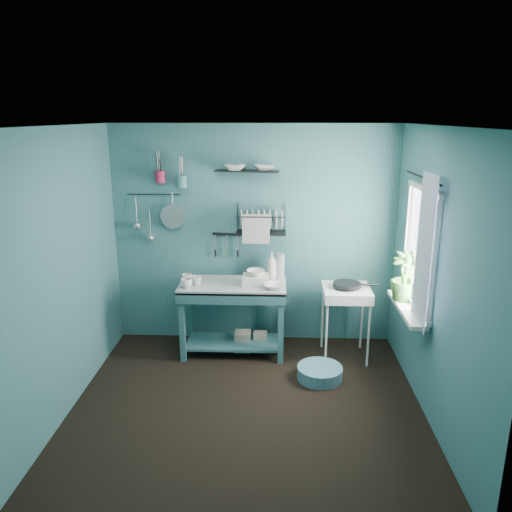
{
  "coord_description": "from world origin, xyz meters",
  "views": [
    {
      "loc": [
        0.25,
        -4.03,
        2.58
      ],
      "look_at": [
        0.05,
        0.85,
        1.2
      ],
      "focal_mm": 35.0,
      "sensor_mm": 36.0,
      "label": 1
    }
  ],
  "objects_px": {
    "storage_tin_large": "(243,341)",
    "storage_tin_small": "(260,341)",
    "mug_right": "(187,278)",
    "utensil_cup_teal": "(182,182)",
    "potted_plant": "(405,276)",
    "hotplate_stand": "(345,323)",
    "mug_left": "(186,283)",
    "mug_mid": "(197,281)",
    "dish_rack": "(261,219)",
    "work_counter": "(233,318)",
    "utensil_cup_magenta": "(160,177)",
    "wash_tub": "(256,280)",
    "water_bottle": "(281,266)",
    "colander": "(173,216)",
    "frying_pan": "(347,284)",
    "soap_bottle": "(272,265)",
    "floor_basin": "(320,373)"
  },
  "relations": [
    {
      "from": "storage_tin_large",
      "to": "floor_basin",
      "type": "distance_m",
      "value": 1.03
    },
    {
      "from": "frying_pan",
      "to": "potted_plant",
      "type": "height_order",
      "value": "potted_plant"
    },
    {
      "from": "potted_plant",
      "to": "mug_right",
      "type": "bearing_deg",
      "value": 168.22
    },
    {
      "from": "work_counter",
      "to": "utensil_cup_magenta",
      "type": "relative_size",
      "value": 8.88
    },
    {
      "from": "work_counter",
      "to": "utensil_cup_magenta",
      "type": "xyz_separation_m",
      "value": [
        -0.81,
        0.32,
        1.52
      ]
    },
    {
      "from": "soap_bottle",
      "to": "floor_basin",
      "type": "relative_size",
      "value": 0.65
    },
    {
      "from": "potted_plant",
      "to": "hotplate_stand",
      "type": "bearing_deg",
      "value": 140.39
    },
    {
      "from": "mug_right",
      "to": "dish_rack",
      "type": "bearing_deg",
      "value": 18.88
    },
    {
      "from": "mug_left",
      "to": "frying_pan",
      "type": "xyz_separation_m",
      "value": [
        1.71,
        0.1,
        -0.03
      ]
    },
    {
      "from": "utensil_cup_magenta",
      "to": "utensil_cup_teal",
      "type": "bearing_deg",
      "value": 0.0
    },
    {
      "from": "mug_left",
      "to": "dish_rack",
      "type": "relative_size",
      "value": 0.22
    },
    {
      "from": "hotplate_stand",
      "to": "storage_tin_large",
      "type": "bearing_deg",
      "value": 168.86
    },
    {
      "from": "mug_right",
      "to": "utensil_cup_teal",
      "type": "distance_m",
      "value": 1.06
    },
    {
      "from": "mug_mid",
      "to": "dish_rack",
      "type": "relative_size",
      "value": 0.18
    },
    {
      "from": "soap_bottle",
      "to": "frying_pan",
      "type": "xyz_separation_m",
      "value": [
        0.81,
        -0.26,
        -0.13
      ]
    },
    {
      "from": "mug_mid",
      "to": "dish_rack",
      "type": "height_order",
      "value": "dish_rack"
    },
    {
      "from": "storage_tin_small",
      "to": "dish_rack",
      "type": "bearing_deg",
      "value": 90.78
    },
    {
      "from": "potted_plant",
      "to": "floor_basin",
      "type": "height_order",
      "value": "potted_plant"
    },
    {
      "from": "mug_mid",
      "to": "wash_tub",
      "type": "bearing_deg",
      "value": 3.63
    },
    {
      "from": "mug_mid",
      "to": "potted_plant",
      "type": "height_order",
      "value": "potted_plant"
    },
    {
      "from": "work_counter",
      "to": "wash_tub",
      "type": "distance_m",
      "value": 0.52
    },
    {
      "from": "utensil_cup_teal",
      "to": "floor_basin",
      "type": "bearing_deg",
      "value": -30.55
    },
    {
      "from": "work_counter",
      "to": "potted_plant",
      "type": "height_order",
      "value": "potted_plant"
    },
    {
      "from": "floor_basin",
      "to": "mug_mid",
      "type": "bearing_deg",
      "value": 158.89
    },
    {
      "from": "mug_left",
      "to": "mug_mid",
      "type": "bearing_deg",
      "value": 45.0
    },
    {
      "from": "mug_right",
      "to": "soap_bottle",
      "type": "distance_m",
      "value": 0.95
    },
    {
      "from": "dish_rack",
      "to": "potted_plant",
      "type": "relative_size",
      "value": 1.14
    },
    {
      "from": "mug_left",
      "to": "frying_pan",
      "type": "bearing_deg",
      "value": 3.5
    },
    {
      "from": "wash_tub",
      "to": "soap_bottle",
      "type": "bearing_deg",
      "value": 52.31
    },
    {
      "from": "utensil_cup_teal",
      "to": "colander",
      "type": "distance_m",
      "value": 0.41
    },
    {
      "from": "mug_left",
      "to": "mug_mid",
      "type": "distance_m",
      "value": 0.14
    },
    {
      "from": "storage_tin_small",
      "to": "floor_basin",
      "type": "bearing_deg",
      "value": -45.88
    },
    {
      "from": "work_counter",
      "to": "colander",
      "type": "distance_m",
      "value": 1.33
    },
    {
      "from": "soap_bottle",
      "to": "dish_rack",
      "type": "bearing_deg",
      "value": 149.34
    },
    {
      "from": "frying_pan",
      "to": "mug_left",
      "type": "bearing_deg",
      "value": -176.5
    },
    {
      "from": "storage_tin_large",
      "to": "mug_mid",
      "type": "bearing_deg",
      "value": -167.09
    },
    {
      "from": "utensil_cup_teal",
      "to": "colander",
      "type": "xyz_separation_m",
      "value": [
        -0.12,
        0.03,
        -0.39
      ]
    },
    {
      "from": "wash_tub",
      "to": "water_bottle",
      "type": "height_order",
      "value": "water_bottle"
    },
    {
      "from": "wash_tub",
      "to": "frying_pan",
      "type": "xyz_separation_m",
      "value": [
        0.98,
        -0.04,
        -0.03
      ]
    },
    {
      "from": "mug_mid",
      "to": "soap_bottle",
      "type": "height_order",
      "value": "soap_bottle"
    },
    {
      "from": "dish_rack",
      "to": "hotplate_stand",
      "type": "bearing_deg",
      "value": -15.37
    },
    {
      "from": "frying_pan",
      "to": "utensil_cup_teal",
      "type": "bearing_deg",
      "value": 168.16
    },
    {
      "from": "dish_rack",
      "to": "storage_tin_large",
      "type": "xyz_separation_m",
      "value": [
        -0.2,
        -0.22,
        -1.36
      ]
    },
    {
      "from": "water_bottle",
      "to": "storage_tin_small",
      "type": "xyz_separation_m",
      "value": [
        -0.22,
        -0.14,
        -0.86
      ]
    },
    {
      "from": "mug_right",
      "to": "storage_tin_small",
      "type": "xyz_separation_m",
      "value": [
        0.8,
        0.08,
        -0.77
      ]
    },
    {
      "from": "storage_tin_small",
      "to": "utensil_cup_teal",
      "type": "bearing_deg",
      "value": 164.54
    },
    {
      "from": "storage_tin_large",
      "to": "storage_tin_small",
      "type": "bearing_deg",
      "value": 8.53
    },
    {
      "from": "storage_tin_large",
      "to": "hotplate_stand",
      "type": "bearing_deg",
      "value": -5.35
    },
    {
      "from": "mug_mid",
      "to": "wash_tub",
      "type": "relative_size",
      "value": 0.36
    },
    {
      "from": "mug_left",
      "to": "hotplate_stand",
      "type": "distance_m",
      "value": 1.77
    }
  ]
}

